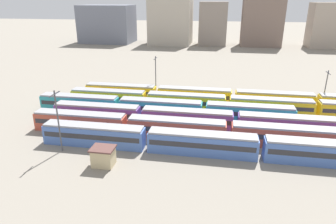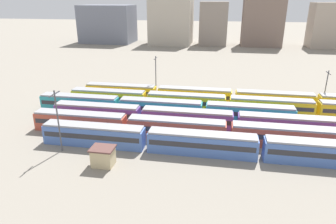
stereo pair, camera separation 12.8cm
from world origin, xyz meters
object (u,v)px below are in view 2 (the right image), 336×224
at_px(train_track_0, 324,153).
at_px(signal_hut, 103,156).
at_px(train_track_5, 317,102).
at_px(train_track_1, 229,132).
at_px(train_track_4, 228,104).
at_px(train_track_2, 187,119).
at_px(catenary_pole_0, 58,119).
at_px(catenary_pole_3, 156,75).
at_px(train_track_3, 161,108).
at_px(catenary_pole_1, 326,86).

xyz_separation_m(train_track_0, signal_hut, (-33.59, -6.47, -0.35)).
bearing_deg(train_track_5, train_track_1, -134.24).
height_order(train_track_1, signal_hut, train_track_1).
distance_m(train_track_0, train_track_5, 26.64).
relative_size(train_track_1, train_track_5, 0.66).
height_order(train_track_1, train_track_4, same).
bearing_deg(train_track_2, train_track_0, -24.73).
distance_m(catenary_pole_0, catenary_pole_3, 33.60).
bearing_deg(train_track_2, catenary_pole_3, 119.04).
xyz_separation_m(train_track_2, train_track_5, (28.37, 15.60, 0.00)).
distance_m(train_track_3, train_track_5, 36.29).
bearing_deg(train_track_4, train_track_0, -55.04).
bearing_deg(train_track_4, catenary_pole_3, 155.88).
bearing_deg(train_track_4, train_track_2, -127.71).
height_order(train_track_5, catenary_pole_0, catenary_pole_0).
bearing_deg(train_track_0, train_track_1, 160.24).
bearing_deg(train_track_4, catenary_pole_0, -139.17).
xyz_separation_m(train_track_2, signal_hut, (-11.01, -16.87, -0.35)).
bearing_deg(train_track_1, train_track_2, 147.34).
height_order(catenary_pole_1, signal_hut, catenary_pole_1).
distance_m(train_track_4, catenary_pole_1, 24.29).
relative_size(train_track_0, train_track_4, 1.25).
height_order(train_track_1, train_track_2, same).
bearing_deg(train_track_2, train_track_5, 28.81).
bearing_deg(train_track_4, train_track_3, -160.20).
relative_size(train_track_0, train_track_2, 1.68).
distance_m(train_track_2, catenary_pole_0, 24.33).
height_order(train_track_4, catenary_pole_3, catenary_pole_3).
xyz_separation_m(train_track_1, signal_hut, (-19.12, -11.67, -0.35)).
distance_m(train_track_1, train_track_5, 29.03).
distance_m(train_track_1, signal_hut, 22.40).
relative_size(train_track_1, signal_hut, 20.75).
relative_size(train_track_0, train_track_5, 0.83).
bearing_deg(train_track_0, catenary_pole_3, 138.60).
distance_m(train_track_3, catenary_pole_1, 39.57).
relative_size(catenary_pole_1, catenary_pole_3, 0.81).
bearing_deg(signal_hut, catenary_pole_1, 40.34).
distance_m(catenary_pole_1, signal_hut, 54.85).
bearing_deg(catenary_pole_3, train_track_2, -60.96).
bearing_deg(train_track_5, train_track_4, -165.65).
height_order(train_track_1, catenary_pole_0, catenary_pole_0).
distance_m(train_track_0, train_track_3, 32.92).
height_order(train_track_1, catenary_pole_1, catenary_pole_1).
height_order(train_track_3, train_track_5, same).
distance_m(train_track_2, train_track_5, 32.37).
height_order(train_track_3, catenary_pole_1, catenary_pole_1).
distance_m(train_track_2, catenary_pole_1, 36.02).
relative_size(train_track_3, catenary_pole_0, 5.20).
bearing_deg(catenary_pole_0, train_track_3, 54.65).
height_order(train_track_2, catenary_pole_1, catenary_pole_1).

